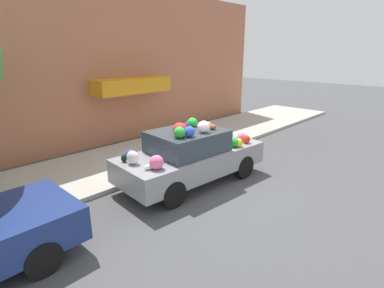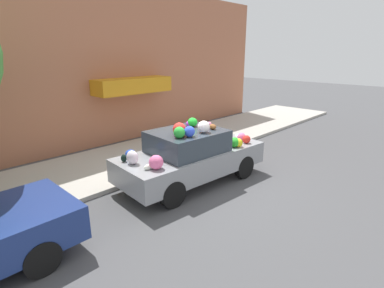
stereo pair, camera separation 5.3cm
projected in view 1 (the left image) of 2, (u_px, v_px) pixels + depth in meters
The scene contains 5 objects.
ground_plane at pixel (195, 183), 8.06m from camera, with size 60.00×60.00×0.00m, color #4C4C4F.
sidewalk_curb at pixel (135, 157), 9.83m from camera, with size 24.00×3.20×0.12m.
building_facade at pixel (95, 68), 10.52m from camera, with size 18.00×1.20×5.72m.
fire_hydrant at pixel (197, 140), 10.34m from camera, with size 0.20×0.20×0.70m.
art_car at pixel (191, 155), 7.87m from camera, with size 4.16×1.96×1.77m.
Camera 1 is at (-5.39, -5.07, 3.37)m, focal length 28.00 mm.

